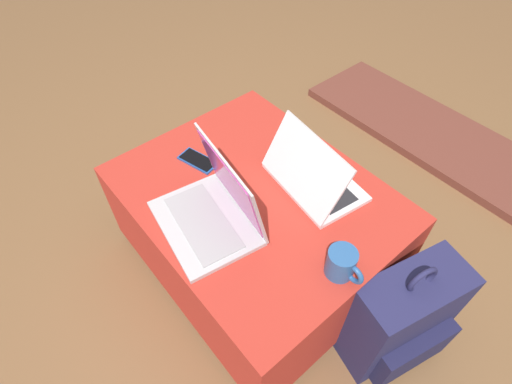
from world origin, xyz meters
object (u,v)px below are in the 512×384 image
object	(u,v)px
laptop_near	(214,210)
backpack	(401,320)
cell_phone	(198,161)
coffee_mug	(342,264)
laptop_far	(312,176)

from	to	relation	value
laptop_near	backpack	world-z (taller)	laptop_near
laptop_near	backpack	distance (m)	0.72
cell_phone	backpack	world-z (taller)	backpack
backpack	coffee_mug	distance (m)	0.37
laptop_far	backpack	world-z (taller)	laptop_far
laptop_far	laptop_near	bearing A→B (deg)	83.29
backpack	coffee_mug	size ratio (longest dim) A/B	4.10
cell_phone	coffee_mug	size ratio (longest dim) A/B	1.29
cell_phone	coffee_mug	bearing A→B (deg)	-100.18
laptop_near	coffee_mug	size ratio (longest dim) A/B	3.06
cell_phone	coffee_mug	world-z (taller)	coffee_mug
laptop_near	backpack	size ratio (longest dim) A/B	0.75
laptop_near	cell_phone	xyz separation A→B (m)	(-0.27, 0.11, -0.05)
laptop_far	coffee_mug	bearing A→B (deg)	156.53
laptop_near	laptop_far	distance (m)	0.36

